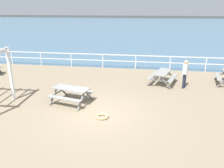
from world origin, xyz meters
TOP-DOWN VIEW (x-y plane):
  - ground_plane at (0.00, 0.00)m, footprint 30.00×24.00m
  - sea_band at (0.00, 52.75)m, footprint 142.00×90.00m
  - distant_shoreline at (0.00, 95.75)m, footprint 142.00×6.00m
  - seaward_railing at (0.00, 7.75)m, footprint 23.07×0.07m
  - picnic_table_near_left at (3.09, 4.53)m, footprint 1.96×2.16m
  - picnic_table_near_right at (-1.54, 0.90)m, footprint 2.11×1.89m
  - visitor at (4.30, 3.94)m, footprint 0.34×0.49m
  - rope_coil at (0.28, -0.46)m, footprint 0.55×0.55m

SIDE VIEW (x-z plane):
  - ground_plane at x=0.00m, z-range -0.20..0.00m
  - sea_band at x=0.00m, z-range 0.00..0.00m
  - distant_shoreline at x=0.00m, z-range -0.90..0.90m
  - rope_coil at x=0.28m, z-range 0.00..0.11m
  - picnic_table_near_left at x=3.09m, z-range 0.19..0.98m
  - picnic_table_near_right at x=-1.54m, z-range 0.19..0.98m
  - seaward_railing at x=0.00m, z-range 0.23..1.31m
  - visitor at x=4.30m, z-range 0.12..1.78m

